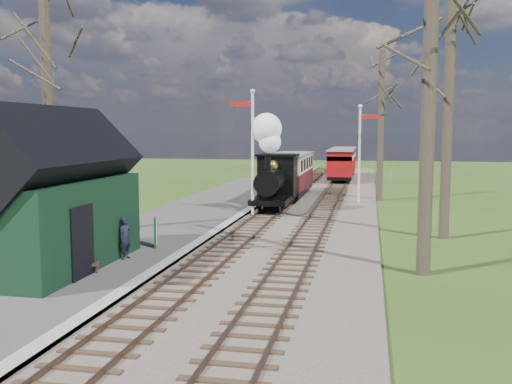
% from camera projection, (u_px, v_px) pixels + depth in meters
% --- Properties ---
extents(ground, '(140.00, 140.00, 0.00)m').
position_uv_depth(ground, '(135.00, 329.00, 12.24)').
color(ground, '#2D4B17').
rests_on(ground, ground).
extents(distant_hills, '(114.40, 48.00, 22.02)m').
position_uv_depth(distant_hills, '(341.00, 283.00, 76.48)').
color(distant_hills, '#385B23').
rests_on(distant_hills, ground).
extents(ballast_bed, '(8.00, 60.00, 0.10)m').
position_uv_depth(ballast_bed, '(307.00, 202.00, 33.43)').
color(ballast_bed, brown).
rests_on(ballast_bed, ground).
extents(track_near, '(1.60, 60.00, 0.15)m').
position_uv_depth(track_near, '(285.00, 201.00, 33.68)').
color(track_near, brown).
rests_on(track_near, ground).
extents(track_far, '(1.60, 60.00, 0.15)m').
position_uv_depth(track_far, '(329.00, 202.00, 33.18)').
color(track_far, brown).
rests_on(track_far, ground).
extents(platform, '(5.00, 44.00, 0.20)m').
position_uv_depth(platform, '(185.00, 220.00, 26.56)').
color(platform, '#474442').
rests_on(platform, ground).
extents(coping_strip, '(0.40, 44.00, 0.21)m').
position_uv_depth(coping_strip, '(233.00, 221.00, 26.12)').
color(coping_strip, '#B2AD9E').
rests_on(coping_strip, ground).
extents(station_shed, '(3.25, 6.30, 4.78)m').
position_uv_depth(station_shed, '(51.00, 198.00, 16.73)').
color(station_shed, black).
rests_on(station_shed, platform).
extents(semaphore_near, '(1.22, 0.24, 6.22)m').
position_uv_depth(semaphore_near, '(251.00, 143.00, 27.60)').
color(semaphore_near, silver).
rests_on(semaphore_near, ground).
extents(semaphore_far, '(1.22, 0.24, 5.72)m').
position_uv_depth(semaphore_far, '(361.00, 146.00, 32.48)').
color(semaphore_far, silver).
rests_on(semaphore_far, ground).
extents(bare_trees, '(15.51, 22.39, 12.00)m').
position_uv_depth(bare_trees, '(274.00, 104.00, 21.27)').
color(bare_trees, '#382D23').
rests_on(bare_trees, ground).
extents(fence_line, '(12.60, 0.08, 1.00)m').
position_uv_depth(fence_line, '(313.00, 175.00, 47.22)').
color(fence_line, slate).
rests_on(fence_line, ground).
extents(locomotive, '(1.95, 4.56, 4.89)m').
position_uv_depth(locomotive, '(273.00, 169.00, 29.56)').
color(locomotive, black).
rests_on(locomotive, ground).
extents(coach, '(2.28, 7.82, 2.40)m').
position_uv_depth(coach, '(290.00, 172.00, 35.54)').
color(coach, black).
rests_on(coach, ground).
extents(red_carriage_a, '(2.06, 5.09, 2.16)m').
position_uv_depth(red_carriage_a, '(341.00, 164.00, 46.11)').
color(red_carriage_a, black).
rests_on(red_carriage_a, ground).
extents(red_carriage_b, '(2.06, 5.09, 2.16)m').
position_uv_depth(red_carriage_b, '(344.00, 161.00, 51.47)').
color(red_carriage_b, black).
rests_on(red_carriage_b, ground).
extents(sign_board, '(0.31, 0.67, 1.00)m').
position_uv_depth(sign_board, '(155.00, 232.00, 19.84)').
color(sign_board, '#0D411F').
rests_on(sign_board, platform).
extents(bench, '(1.00, 1.57, 0.87)m').
position_uv_depth(bench, '(88.00, 255.00, 16.75)').
color(bench, '#452818').
rests_on(bench, platform).
extents(person, '(0.47, 0.57, 1.33)m').
position_uv_depth(person, '(125.00, 238.00, 17.95)').
color(person, black).
rests_on(person, platform).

